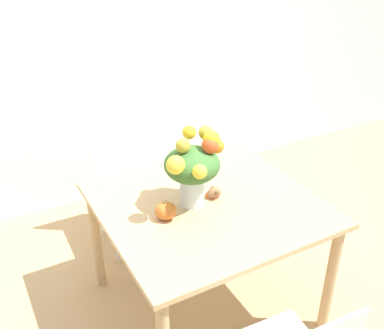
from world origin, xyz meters
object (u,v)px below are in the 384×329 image
object	(u,v)px
turkey_figurine	(213,191)
pumpkin	(166,210)
dining_chair_near_window	(126,183)
flower_vase	(193,166)

from	to	relation	value
turkey_figurine	pumpkin	bearing A→B (deg)	-170.03
pumpkin	dining_chair_near_window	distance (m)	0.97
flower_vase	turkey_figurine	world-z (taller)	flower_vase
flower_vase	dining_chair_near_window	bearing A→B (deg)	94.90
flower_vase	turkey_figurine	xyz separation A→B (m)	(0.13, 0.01, -0.20)
flower_vase	turkey_figurine	size ratio (longest dim) A/B	3.83
turkey_figurine	dining_chair_near_window	size ratio (longest dim) A/B	0.13
dining_chair_near_window	flower_vase	bearing A→B (deg)	-84.11
pumpkin	turkey_figurine	distance (m)	0.32
dining_chair_near_window	turkey_figurine	bearing A→B (deg)	-75.36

